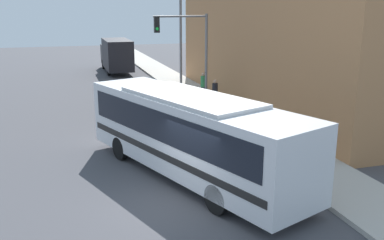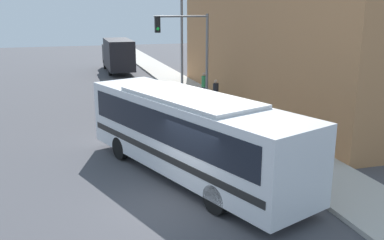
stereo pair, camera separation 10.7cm
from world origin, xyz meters
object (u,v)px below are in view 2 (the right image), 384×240
Objects in this scene: traffic_light_pole at (190,44)px; fire_hydrant at (250,130)px; street_lamp at (178,24)px; city_bus at (189,130)px; pedestrian_near_corner at (204,86)px; delivery_truck at (118,54)px; pedestrian_mid_block at (216,93)px.

fire_hydrant is at bearing -82.14° from traffic_light_pole.
traffic_light_pole is at bearing 97.86° from fire_hydrant.
fire_hydrant is at bearing -89.76° from street_lamp.
city_bus reaches higher than pedestrian_near_corner.
fire_hydrant is 0.13× the size of traffic_light_pole.
city_bus is 12.87m from pedestrian_near_corner.
fire_hydrant is 0.09× the size of street_lamp.
traffic_light_pole reaches higher than pedestrian_near_corner.
traffic_light_pole reaches higher than delivery_truck.
city_bus is at bearing -103.43° from street_lamp.
delivery_truck is 11.81m from street_lamp.
street_lamp is 5.78m from pedestrian_near_corner.
city_bus is 1.31× the size of delivery_truck.
city_bus is at bearing -91.66° from delivery_truck.
fire_hydrant is (3.94, 3.38, -1.25)m from city_bus.
traffic_light_pole is at bearing 159.41° from pedestrian_mid_block.
city_bus is 14.52× the size of fire_hydrant.
pedestrian_near_corner is 1.05× the size of pedestrian_mid_block.
pedestrian_near_corner is at bearing -81.53° from street_lamp.
delivery_truck is at bearing 97.40° from traffic_light_pole.
delivery_truck reaches higher than city_bus.
traffic_light_pole is 3.32m from pedestrian_mid_block.
pedestrian_near_corner is 2.39m from pedestrian_mid_block.
pedestrian_mid_block is at bearing -78.16° from delivery_truck.
delivery_truck is (0.79, 27.22, -0.07)m from city_bus.
pedestrian_mid_block is (1.47, -0.55, -2.92)m from traffic_light_pole.
delivery_truck is 1.46× the size of traffic_light_pole.
city_bus is 5.34m from fire_hydrant.
delivery_truck is at bearing 105.83° from street_lamp.
city_bus is 17.04m from street_lamp.
pedestrian_mid_block is at bearing 44.51° from city_bus.
street_lamp is 7.73m from pedestrian_mid_block.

